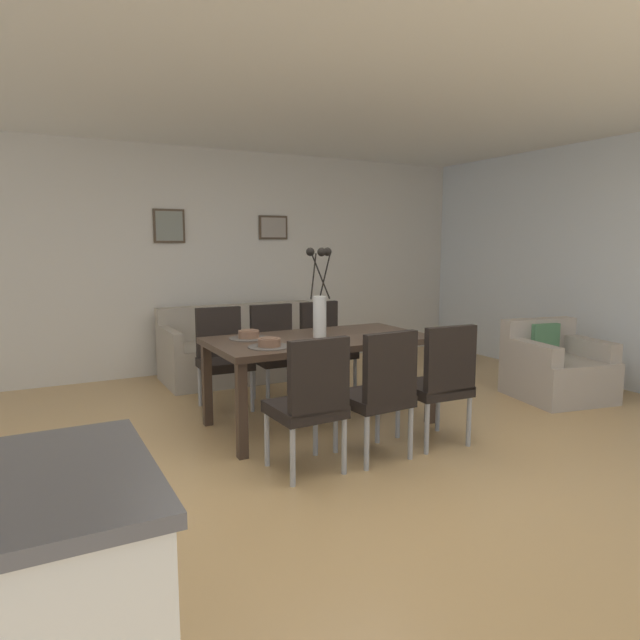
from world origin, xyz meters
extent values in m
plane|color=tan|center=(0.00, 0.00, 0.00)|extent=(9.00, 9.00, 0.00)
cube|color=silver|center=(0.00, 3.25, 1.30)|extent=(9.00, 0.10, 2.60)
cube|color=white|center=(3.65, 0.40, 1.30)|extent=(0.10, 6.30, 2.60)
cube|color=white|center=(0.00, 0.40, 2.64)|extent=(9.00, 7.20, 0.08)
cube|color=#3D2D23|center=(0.28, 0.77, 0.71)|extent=(1.80, 0.95, 0.05)
cube|color=#3D2D23|center=(1.12, 1.18, 0.34)|extent=(0.07, 0.07, 0.69)
cube|color=#3D2D23|center=(-0.56, 1.18, 0.34)|extent=(0.07, 0.07, 0.69)
cube|color=#3D2D23|center=(1.12, 0.35, 0.34)|extent=(0.07, 0.07, 0.69)
cube|color=#3D2D23|center=(-0.56, 0.35, 0.34)|extent=(0.07, 0.07, 0.69)
cube|color=black|center=(-0.26, -0.04, 0.42)|extent=(0.46, 0.46, 0.08)
cube|color=black|center=(-0.25, -0.23, 0.68)|extent=(0.42, 0.08, 0.48)
cylinder|color=#9EA0A5|center=(-0.07, 0.16, 0.19)|extent=(0.04, 0.04, 0.38)
cylinder|color=#9EA0A5|center=(-0.45, 0.14, 0.19)|extent=(0.04, 0.04, 0.38)
cylinder|color=#9EA0A5|center=(-0.06, -0.22, 0.19)|extent=(0.04, 0.04, 0.38)
cylinder|color=#9EA0A5|center=(-0.44, -0.24, 0.19)|extent=(0.04, 0.04, 0.38)
cube|color=black|center=(-0.27, 1.55, 0.42)|extent=(0.46, 0.46, 0.08)
cube|color=black|center=(-0.27, 1.74, 0.68)|extent=(0.42, 0.08, 0.48)
cylinder|color=#9EA0A5|center=(-0.47, 1.37, 0.19)|extent=(0.04, 0.04, 0.38)
cylinder|color=#9EA0A5|center=(-0.09, 1.36, 0.19)|extent=(0.04, 0.04, 0.38)
cylinder|color=#9EA0A5|center=(-0.46, 1.75, 0.19)|extent=(0.04, 0.04, 0.38)
cylinder|color=#9EA0A5|center=(-0.08, 1.74, 0.19)|extent=(0.04, 0.04, 0.38)
cube|color=black|center=(0.28, -0.04, 0.42)|extent=(0.46, 0.46, 0.08)
cube|color=black|center=(0.29, -0.23, 0.68)|extent=(0.42, 0.08, 0.48)
cylinder|color=#9EA0A5|center=(0.46, 0.16, 0.19)|extent=(0.04, 0.04, 0.38)
cylinder|color=#9EA0A5|center=(0.08, 0.14, 0.19)|extent=(0.04, 0.04, 0.38)
cylinder|color=#9EA0A5|center=(0.48, -0.22, 0.19)|extent=(0.04, 0.04, 0.38)
cylinder|color=#9EA0A5|center=(0.10, -0.24, 0.19)|extent=(0.04, 0.04, 0.38)
cube|color=black|center=(0.26, 1.54, 0.42)|extent=(0.45, 0.45, 0.08)
cube|color=black|center=(0.26, 1.73, 0.68)|extent=(0.42, 0.07, 0.48)
cylinder|color=#9EA0A5|center=(0.06, 1.36, 0.19)|extent=(0.04, 0.04, 0.38)
cylinder|color=#9EA0A5|center=(0.44, 1.35, 0.19)|extent=(0.04, 0.04, 0.38)
cylinder|color=#9EA0A5|center=(0.07, 1.74, 0.19)|extent=(0.04, 0.04, 0.38)
cylinder|color=#9EA0A5|center=(0.45, 1.73, 0.19)|extent=(0.04, 0.04, 0.38)
cube|color=black|center=(0.84, -0.02, 0.42)|extent=(0.46, 0.46, 0.08)
cube|color=black|center=(0.83, -0.21, 0.68)|extent=(0.42, 0.08, 0.48)
cylinder|color=#9EA0A5|center=(1.04, 0.16, 0.19)|extent=(0.04, 0.04, 0.38)
cylinder|color=#9EA0A5|center=(0.66, 0.18, 0.19)|extent=(0.04, 0.04, 0.38)
cylinder|color=#9EA0A5|center=(1.02, -0.22, 0.19)|extent=(0.04, 0.04, 0.38)
cylinder|color=#9EA0A5|center=(0.64, -0.20, 0.19)|extent=(0.04, 0.04, 0.38)
cube|color=black|center=(0.81, 1.55, 0.42)|extent=(0.46, 0.46, 0.08)
cube|color=black|center=(0.80, 1.74, 0.68)|extent=(0.42, 0.08, 0.48)
cylinder|color=#9EA0A5|center=(0.63, 1.35, 0.19)|extent=(0.04, 0.04, 0.38)
cylinder|color=#9EA0A5|center=(1.01, 1.37, 0.19)|extent=(0.04, 0.04, 0.38)
cylinder|color=#9EA0A5|center=(0.61, 1.73, 0.19)|extent=(0.04, 0.04, 0.38)
cylinder|color=#9EA0A5|center=(0.98, 1.75, 0.19)|extent=(0.04, 0.04, 0.38)
cylinder|color=silver|center=(0.28, 0.77, 0.91)|extent=(0.11, 0.11, 0.34)
cylinder|color=black|center=(0.34, 0.78, 1.24)|extent=(0.05, 0.12, 0.37)
sphere|color=black|center=(0.37, 0.79, 1.44)|extent=(0.07, 0.07, 0.07)
cylinder|color=black|center=(0.25, 0.82, 1.24)|extent=(0.08, 0.05, 0.38)
sphere|color=black|center=(0.24, 0.84, 1.44)|extent=(0.07, 0.07, 0.07)
cylinder|color=black|center=(0.27, 0.71, 1.24)|extent=(0.15, 0.06, 0.36)
sphere|color=black|center=(0.26, 0.68, 1.44)|extent=(0.07, 0.07, 0.07)
cylinder|color=#4C4742|center=(-0.26, 0.55, 0.74)|extent=(0.32, 0.32, 0.01)
cylinder|color=brown|center=(-0.26, 0.55, 0.78)|extent=(0.17, 0.17, 0.06)
cylinder|color=brown|center=(-0.26, 0.55, 0.79)|extent=(0.13, 0.13, 0.04)
cylinder|color=#4C4742|center=(-0.26, 0.98, 0.74)|extent=(0.32, 0.32, 0.01)
cylinder|color=brown|center=(-0.26, 0.98, 0.78)|extent=(0.17, 0.17, 0.06)
cylinder|color=brown|center=(-0.26, 0.98, 0.79)|extent=(0.13, 0.13, 0.04)
cube|color=#A89E8E|center=(0.34, 2.62, 0.21)|extent=(1.84, 0.84, 0.42)
cube|color=#A89E8E|center=(0.34, 2.96, 0.61)|extent=(1.84, 0.16, 0.38)
cube|color=#A89E8E|center=(1.21, 2.62, 0.52)|extent=(0.10, 0.84, 0.20)
cube|color=#A89E8E|center=(-0.53, 2.62, 0.52)|extent=(0.10, 0.84, 0.20)
cube|color=#ADA399|center=(2.71, 0.36, 0.20)|extent=(0.93, 0.93, 0.40)
cube|color=#ADA399|center=(2.77, 0.67, 0.57)|extent=(0.82, 0.30, 0.35)
cube|color=#ADA399|center=(3.03, 0.28, 0.49)|extent=(0.26, 0.69, 0.18)
cube|color=#ADA399|center=(2.38, 0.40, 0.49)|extent=(0.26, 0.69, 0.18)
cube|color=#4C7F56|center=(2.75, 0.57, 0.56)|extent=(0.31, 0.13, 0.30)
cube|color=#473828|center=(-0.35, 3.18, 1.70)|extent=(0.35, 0.02, 0.38)
cube|color=gray|center=(-0.35, 3.17, 1.70)|extent=(0.30, 0.01, 0.33)
cube|color=#473828|center=(0.92, 3.18, 1.70)|extent=(0.37, 0.02, 0.29)
cube|color=#9E9389|center=(0.92, 3.17, 1.70)|extent=(0.32, 0.01, 0.24)
camera|label=1|loc=(-1.85, -3.25, 1.51)|focal=31.35mm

